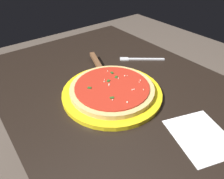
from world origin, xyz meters
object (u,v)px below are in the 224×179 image
(serving_plate, at_px, (112,93))
(pizza, at_px, (112,88))
(fork, at_px, (139,59))
(napkin_folded_right, at_px, (201,136))
(pizza_server, at_px, (99,66))

(serving_plate, xyz_separation_m, pizza, (-0.00, 0.00, 0.02))
(pizza, distance_m, fork, 0.27)
(fork, bearing_deg, pizza, -63.31)
(serving_plate, relative_size, fork, 2.03)
(pizza, height_order, napkin_folded_right, pizza)
(serving_plate, distance_m, fork, 0.26)
(napkin_folded_right, bearing_deg, pizza_server, -177.11)
(serving_plate, bearing_deg, fork, 116.69)
(serving_plate, bearing_deg, pizza, 94.73)
(napkin_folded_right, bearing_deg, fork, 157.65)
(pizza, distance_m, napkin_folded_right, 0.29)
(pizza_server, bearing_deg, pizza, -19.05)
(pizza_server, xyz_separation_m, napkin_folded_right, (0.43, 0.02, -0.02))
(pizza_server, height_order, napkin_folded_right, pizza_server)
(serving_plate, xyz_separation_m, fork, (-0.12, 0.24, -0.00))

